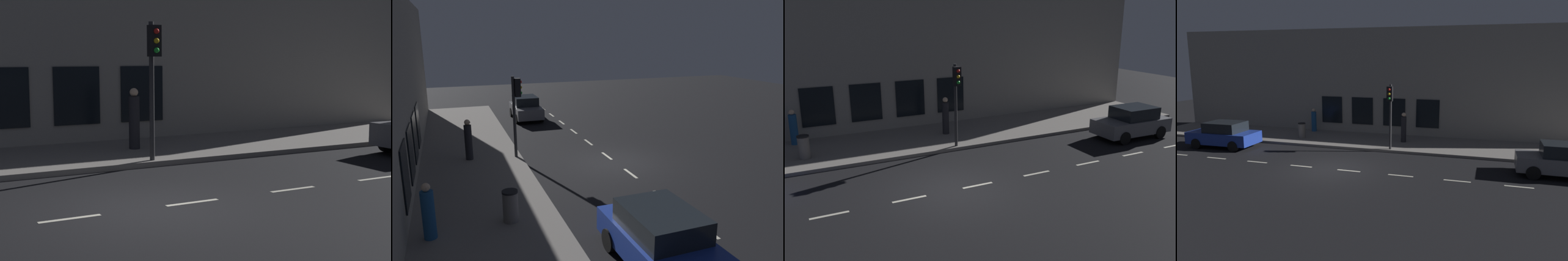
% 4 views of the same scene
% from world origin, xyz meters
% --- Properties ---
extents(ground_plane, '(60.00, 60.00, 0.00)m').
position_xyz_m(ground_plane, '(0.00, 0.00, 0.00)').
color(ground_plane, black).
extents(sidewalk, '(4.50, 32.00, 0.15)m').
position_xyz_m(sidewalk, '(6.25, 0.00, 0.07)').
color(sidewalk, gray).
rests_on(sidewalk, ground).
extents(building_facade, '(0.65, 32.00, 7.46)m').
position_xyz_m(building_facade, '(8.80, 0.00, 3.72)').
color(building_facade, gray).
rests_on(building_facade, ground).
extents(lane_centre_line, '(0.12, 27.20, 0.01)m').
position_xyz_m(lane_centre_line, '(0.00, -1.00, 0.00)').
color(lane_centre_line, beige).
rests_on(lane_centre_line, ground).
extents(traffic_light, '(0.48, 0.32, 3.80)m').
position_xyz_m(traffic_light, '(4.14, -1.99, 2.77)').
color(traffic_light, '#2D2D30').
rests_on(traffic_light, sidewalk).
extents(parked_car_1, '(1.87, 3.87, 1.58)m').
position_xyz_m(parked_car_1, '(2.02, -10.71, 0.79)').
color(parked_car_1, slate).
rests_on(parked_car_1, ground).
extents(pedestrian_0, '(0.47, 0.47, 1.89)m').
position_xyz_m(pedestrian_0, '(6.35, -2.32, 1.05)').
color(pedestrian_0, '#232328').
rests_on(pedestrian_0, sidewalk).
extents(pedestrian_1, '(0.49, 0.49, 1.67)m').
position_xyz_m(pedestrian_1, '(7.88, 4.70, 0.92)').
color(pedestrian_1, '#1E5189').
rests_on(pedestrian_1, sidewalk).
extents(trash_bin, '(0.50, 0.50, 1.01)m').
position_xyz_m(trash_bin, '(5.55, 4.46, 0.66)').
color(trash_bin, slate).
rests_on(trash_bin, sidewalk).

